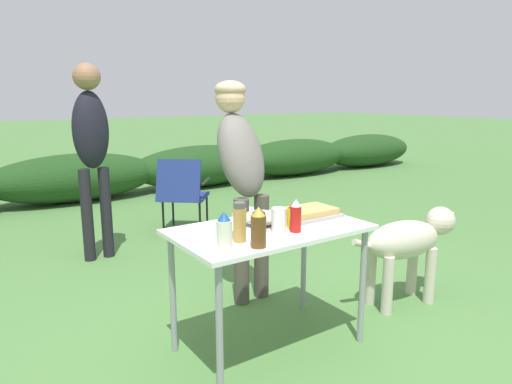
# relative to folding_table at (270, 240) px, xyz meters

# --- Properties ---
(ground_plane) EXTENTS (60.00, 60.00, 0.00)m
(ground_plane) POSITION_rel_folding_table_xyz_m (0.00, 0.00, -0.66)
(ground_plane) COLOR #4C7A3D
(shrub_hedge) EXTENTS (14.40, 0.90, 0.68)m
(shrub_hedge) POSITION_rel_folding_table_xyz_m (0.00, 4.71, -0.32)
(shrub_hedge) COLOR #1E4219
(shrub_hedge) RESTS_ON ground
(folding_table) EXTENTS (1.10, 0.64, 0.74)m
(folding_table) POSITION_rel_folding_table_xyz_m (0.00, 0.00, 0.00)
(folding_table) COLOR white
(folding_table) RESTS_ON ground
(food_tray) EXTENTS (0.35, 0.26, 0.06)m
(food_tray) POSITION_rel_folding_table_xyz_m (0.34, 0.05, 0.10)
(food_tray) COLOR #9E9EA3
(food_tray) RESTS_ON folding_table
(plate_stack) EXTENTS (0.21, 0.21, 0.05)m
(plate_stack) POSITION_rel_folding_table_xyz_m (-0.29, 0.03, 0.10)
(plate_stack) COLOR white
(plate_stack) RESTS_ON folding_table
(mixing_bowl) EXTENTS (0.23, 0.23, 0.08)m
(mixing_bowl) POSITION_rel_folding_table_xyz_m (0.00, 0.09, 0.12)
(mixing_bowl) COLOR #ADBC99
(mixing_bowl) RESTS_ON folding_table
(paper_cup_stack) EXTENTS (0.08, 0.08, 0.14)m
(paper_cup_stack) POSITION_rel_folding_table_xyz_m (-0.01, -0.10, 0.14)
(paper_cup_stack) COLOR white
(paper_cup_stack) RESTS_ON folding_table
(spice_jar) EXTENTS (0.07, 0.07, 0.20)m
(spice_jar) POSITION_rel_folding_table_xyz_m (-0.28, -0.12, 0.18)
(spice_jar) COLOR #B2893D
(spice_jar) RESTS_ON folding_table
(ketchup_bottle) EXTENTS (0.06, 0.06, 0.18)m
(ketchup_bottle) POSITION_rel_folding_table_xyz_m (0.07, -0.15, 0.16)
(ketchup_bottle) COLOR red
(ketchup_bottle) RESTS_ON folding_table
(beer_bottle) EXTENTS (0.08, 0.08, 0.20)m
(beer_bottle) POSITION_rel_folding_table_xyz_m (-0.25, -0.25, 0.17)
(beer_bottle) COLOR brown
(beer_bottle) RESTS_ON folding_table
(mayo_bottle) EXTENTS (0.08, 0.08, 0.20)m
(mayo_bottle) POSITION_rel_folding_table_xyz_m (-0.42, -0.21, 0.17)
(mayo_bottle) COLOR silver
(mayo_bottle) RESTS_ON folding_table
(bbq_sauce_bottle) EXTENTS (0.07, 0.07, 0.14)m
(bbq_sauce_bottle) POSITION_rel_folding_table_xyz_m (-0.10, -0.04, 0.14)
(bbq_sauce_bottle) COLOR #562314
(bbq_sauce_bottle) RESTS_ON folding_table
(mustard_bottle) EXTENTS (0.08, 0.08, 0.14)m
(mustard_bottle) POSITION_rel_folding_table_xyz_m (0.12, -0.07, 0.14)
(mustard_bottle) COLOR yellow
(mustard_bottle) RESTS_ON folding_table
(standing_person_in_red_jacket) EXTENTS (0.39, 0.50, 1.58)m
(standing_person_in_red_jacket) POSITION_rel_folding_table_xyz_m (0.26, 0.71, 0.33)
(standing_person_in_red_jacket) COLOR #4C473D
(standing_person_in_red_jacket) RESTS_ON ground
(standing_person_in_navy_coat) EXTENTS (0.33, 0.24, 1.75)m
(standing_person_in_navy_coat) POSITION_rel_folding_table_xyz_m (-0.40, 2.12, 0.43)
(standing_person_in_navy_coat) COLOR black
(standing_person_in_navy_coat) RESTS_ON ground
(dog) EXTENTS (0.96, 0.35, 0.68)m
(dog) POSITION_rel_folding_table_xyz_m (1.18, -0.07, -0.21)
(dog) COLOR beige
(dog) RESTS_ON ground
(camp_chair_green_behind_table) EXTENTS (0.73, 0.75, 0.83)m
(camp_chair_green_behind_table) POSITION_rel_folding_table_xyz_m (0.59, 2.40, -0.20)
(camp_chair_green_behind_table) COLOR navy
(camp_chair_green_behind_table) RESTS_ON ground
(cooler_box) EXTENTS (0.48, 0.57, 0.34)m
(cooler_box) POSITION_rel_folding_table_xyz_m (1.04, 1.58, -0.49)
(cooler_box) COLOR #234C93
(cooler_box) RESTS_ON ground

